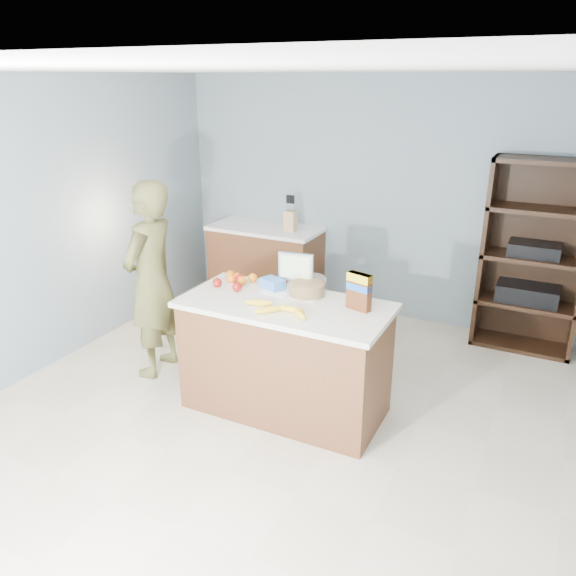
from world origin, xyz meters
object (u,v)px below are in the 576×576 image
at_px(person, 152,280).
at_px(tv, 296,268).
at_px(counter_peninsula, 285,361).
at_px(cereal_box, 359,289).
at_px(shelving_unit, 533,260).

distance_m(person, tv, 1.27).
xyz_separation_m(counter_peninsula, cereal_box, (0.53, 0.12, 0.64)).
bearing_deg(counter_peninsula, shelving_unit, 52.89).
bearing_deg(person, shelving_unit, 119.55).
bearing_deg(cereal_box, shelving_unit, 62.00).
xyz_separation_m(person, cereal_box, (1.82, 0.06, 0.21)).
xyz_separation_m(tv, cereal_box, (0.60, -0.20, -0.00)).
relative_size(shelving_unit, person, 1.06).
height_order(counter_peninsula, shelving_unit, shelving_unit).
bearing_deg(person, cereal_box, 86.60).
bearing_deg(person, counter_peninsula, 81.98).
bearing_deg(counter_peninsula, person, 177.41).
distance_m(shelving_unit, person, 3.47).
bearing_deg(person, tv, 96.85).
xyz_separation_m(shelving_unit, cereal_box, (-1.02, -1.93, 0.19)).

